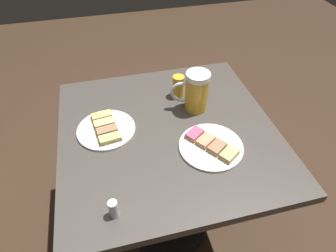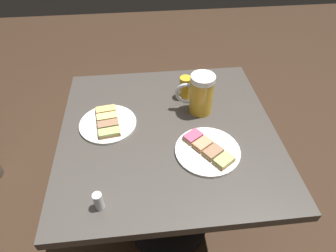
{
  "view_description": "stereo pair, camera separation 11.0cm",
  "coord_description": "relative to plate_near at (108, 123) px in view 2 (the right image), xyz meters",
  "views": [
    {
      "loc": [
        0.19,
        0.77,
        1.51
      ],
      "look_at": [
        0.0,
        0.0,
        0.75
      ],
      "focal_mm": 30.45,
      "sensor_mm": 36.0,
      "label": 1
    },
    {
      "loc": [
        0.09,
        0.79,
        1.51
      ],
      "look_at": [
        0.0,
        0.0,
        0.75
      ],
      "focal_mm": 30.45,
      "sensor_mm": 36.0,
      "label": 2
    }
  ],
  "objects": [
    {
      "name": "salt_shaker",
      "position": [
        0.01,
        0.37,
        0.02
      ],
      "size": [
        0.03,
        0.03,
        0.07
      ],
      "primitive_type": "cylinder",
      "color": "silver",
      "rests_on": "cafe_table"
    },
    {
      "name": "plate_far",
      "position": [
        -0.37,
        0.18,
        -0.0
      ],
      "size": [
        0.24,
        0.24,
        0.03
      ],
      "color": "white",
      "rests_on": "cafe_table"
    },
    {
      "name": "beer_mug",
      "position": [
        -0.38,
        -0.05,
        0.08
      ],
      "size": [
        0.15,
        0.1,
        0.17
      ],
      "color": "gold",
      "rests_on": "cafe_table"
    },
    {
      "name": "ground_plane",
      "position": [
        -0.24,
        0.05,
        -0.74
      ],
      "size": [
        6.0,
        6.0,
        0.0
      ],
      "primitive_type": "plane",
      "color": "#382619"
    },
    {
      "name": "beer_glass_small",
      "position": [
        -0.33,
        -0.15,
        0.04
      ],
      "size": [
        0.05,
        0.05,
        0.1
      ],
      "primitive_type": "cylinder",
      "color": "gold",
      "rests_on": "cafe_table"
    },
    {
      "name": "cafe_table",
      "position": [
        -0.24,
        0.05,
        -0.15
      ],
      "size": [
        0.84,
        0.83,
        0.73
      ],
      "color": "black",
      "rests_on": "ground_plane"
    },
    {
      "name": "plate_near",
      "position": [
        0.0,
        0.0,
        0.0
      ],
      "size": [
        0.23,
        0.23,
        0.03
      ],
      "color": "white",
      "rests_on": "cafe_table"
    }
  ]
}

